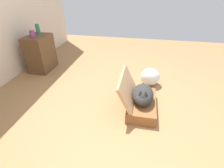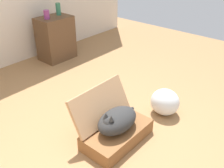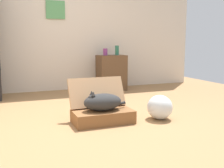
{
  "view_description": "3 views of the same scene",
  "coord_description": "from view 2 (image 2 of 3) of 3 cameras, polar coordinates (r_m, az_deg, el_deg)",
  "views": [
    {
      "loc": [
        -1.49,
        -0.1,
        1.49
      ],
      "look_at": [
        0.31,
        0.25,
        0.39
      ],
      "focal_mm": 26.88,
      "sensor_mm": 36.0,
      "label": 1
    },
    {
      "loc": [
        -1.09,
        -1.34,
        1.69
      ],
      "look_at": [
        0.53,
        0.05,
        0.49
      ],
      "focal_mm": 41.21,
      "sensor_mm": 36.0,
      "label": 2
    },
    {
      "loc": [
        -0.64,
        -3.0,
        0.91
      ],
      "look_at": [
        0.55,
        0.01,
        0.42
      ],
      "focal_mm": 43.71,
      "sensor_mm": 36.0,
      "label": 3
    }
  ],
  "objects": [
    {
      "name": "vase_short",
      "position": [
        4.17,
        -11.84,
        15.97
      ],
      "size": [
        0.07,
        0.07,
        0.18
      ],
      "primitive_type": "cylinder",
      "color": "#2D7051",
      "rests_on": "side_table"
    },
    {
      "name": "vase_tall",
      "position": [
        3.99,
        -14.31,
        14.71
      ],
      "size": [
        0.08,
        0.08,
        0.13
      ],
      "primitive_type": "cylinder",
      "color": "#8C387A",
      "rests_on": "side_table"
    },
    {
      "name": "cat",
      "position": [
        2.38,
        1.09,
        -8.08
      ],
      "size": [
        0.52,
        0.28,
        0.23
      ],
      "color": "#2D2D2D",
      "rests_on": "suitcase_base"
    },
    {
      "name": "ground_plane",
      "position": [
        2.42,
        -7.49,
        -15.27
      ],
      "size": [
        7.68,
        7.68,
        0.0
      ],
      "primitive_type": "plane",
      "color": "#9E7247",
      "rests_on": "ground"
    },
    {
      "name": "suitcase_base",
      "position": [
        2.49,
        1.15,
        -11.16
      ],
      "size": [
        0.68,
        0.37,
        0.15
      ],
      "primitive_type": "cube",
      "color": "brown",
      "rests_on": "ground"
    },
    {
      "name": "side_table",
      "position": [
        4.19,
        -12.35,
        9.87
      ],
      "size": [
        0.52,
        0.37,
        0.67
      ],
      "primitive_type": "cube",
      "color": "brown",
      "rests_on": "ground"
    },
    {
      "name": "plastic_bag_white",
      "position": [
        2.87,
        11.66,
        -3.92
      ],
      "size": [
        0.3,
        0.32,
        0.29
      ],
      "primitive_type": "ellipsoid",
      "color": "silver",
      "rests_on": "ground"
    },
    {
      "name": "suitcase_lid",
      "position": [
        2.45,
        -2.51,
        -4.71
      ],
      "size": [
        0.68,
        0.2,
        0.35
      ],
      "primitive_type": "cube",
      "rotation": [
        1.1,
        0.0,
        0.0
      ],
      "color": "tan",
      "rests_on": "suitcase_base"
    }
  ]
}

